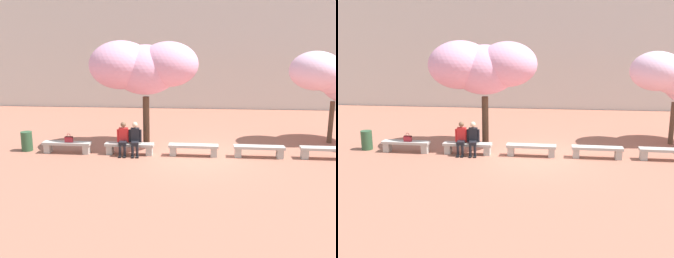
{
  "view_description": "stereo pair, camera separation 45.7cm",
  "coord_description": "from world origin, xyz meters",
  "views": [
    {
      "loc": [
        0.19,
        -14.55,
        4.41
      ],
      "look_at": [
        -0.99,
        0.2,
        1.0
      ],
      "focal_mm": 42.0,
      "sensor_mm": 36.0,
      "label": 1
    },
    {
      "loc": [
        0.64,
        -14.51,
        4.41
      ],
      "look_at": [
        -0.99,
        0.2,
        1.0
      ],
      "focal_mm": 42.0,
      "sensor_mm": 36.0,
      "label": 2
    }
  ],
  "objects": [
    {
      "name": "building_facade",
      "position": [
        0.0,
        12.56,
        3.71
      ],
      "size": [
        28.0,
        4.0,
        7.42
      ],
      "primitive_type": "cube",
      "color": "beige",
      "rests_on": "ground"
    },
    {
      "name": "trash_bin",
      "position": [
        -6.7,
        0.21,
        0.39
      ],
      "size": [
        0.44,
        0.44,
        0.78
      ],
      "primitive_type": "cylinder",
      "color": "#2D5133",
      "rests_on": "ground"
    },
    {
      "name": "stone_bench_west_end",
      "position": [
        -4.97,
        0.0,
        0.31
      ],
      "size": [
        1.91,
        0.46,
        0.45
      ],
      "color": "#ADA89E",
      "rests_on": "ground"
    },
    {
      "name": "stone_bench_center",
      "position": [
        0.0,
        0.0,
        0.31
      ],
      "size": [
        1.91,
        0.46,
        0.45
      ],
      "color": "#ADA89E",
      "rests_on": "ground"
    },
    {
      "name": "stone_bench_near_east",
      "position": [
        2.49,
        0.0,
        0.31
      ],
      "size": [
        1.91,
        0.46,
        0.45
      ],
      "color": "#ADA89E",
      "rests_on": "ground"
    },
    {
      "name": "person_seated_left",
      "position": [
        -2.71,
        -0.05,
        0.7
      ],
      "size": [
        0.51,
        0.69,
        1.29
      ],
      "color": "black",
      "rests_on": "ground"
    },
    {
      "name": "handbag",
      "position": [
        -4.88,
        -0.01,
        0.58
      ],
      "size": [
        0.3,
        0.15,
        0.34
      ],
      "color": "#A3232D",
      "rests_on": "stone_bench_west_end"
    },
    {
      "name": "stone_bench_near_west",
      "position": [
        -2.49,
        0.0,
        0.31
      ],
      "size": [
        1.91,
        0.46,
        0.45
      ],
      "color": "#ADA89E",
      "rests_on": "ground"
    },
    {
      "name": "person_seated_right",
      "position": [
        -2.25,
        -0.05,
        0.7
      ],
      "size": [
        0.51,
        0.71,
        1.29
      ],
      "color": "black",
      "rests_on": "ground"
    },
    {
      "name": "stone_bench_east_end",
      "position": [
        4.97,
        0.0,
        0.31
      ],
      "size": [
        1.91,
        0.46,
        0.45
      ],
      "color": "#ADA89E",
      "rests_on": "ground"
    },
    {
      "name": "ground_plane",
      "position": [
        0.0,
        0.0,
        0.0
      ],
      "size": [
        100.0,
        100.0,
        0.0
      ],
      "primitive_type": "plane",
      "color": "#9E604C"
    },
    {
      "name": "cherry_tree_main",
      "position": [
        -2.11,
        1.32,
        3.3
      ],
      "size": [
        4.41,
        2.95,
        4.35
      ],
      "color": "#473323",
      "rests_on": "ground"
    }
  ]
}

